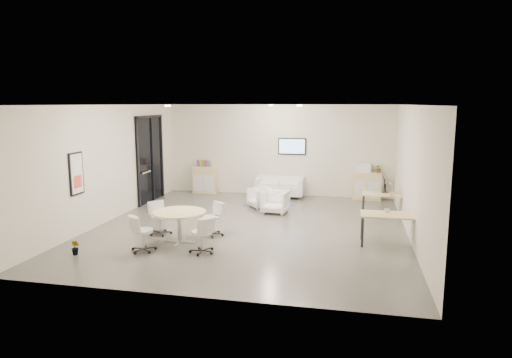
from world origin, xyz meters
The scene contains 21 objects.
room_shell centered at (0.00, 0.00, 1.60)m, with size 9.60×10.60×4.80m.
glass_door centered at (-3.95, 2.51, 1.50)m, with size 0.09×1.90×2.85m.
artwork centered at (-3.97, -1.60, 1.55)m, with size 0.05×0.54×1.04m.
wall_tv centered at (0.50, 4.46, 1.75)m, with size 0.98×0.06×0.58m.
ceiling_spots centered at (-0.20, 0.83, 3.18)m, with size 3.14×4.14×0.03m.
sideboard_left centered at (-2.64, 4.25, 0.48)m, with size 0.87×0.45×0.97m.
sideboard_right centered at (3.10, 4.25, 0.47)m, with size 0.95×0.46×0.95m.
books centered at (-2.69, 4.25, 1.08)m, with size 0.50×0.14×0.22m.
printer centered at (2.99, 4.25, 1.10)m, with size 0.50×0.44×0.32m.
loveseat centered at (0.13, 4.08, 0.34)m, with size 1.69×0.90×0.62m.
blue_rug centered at (-0.01, 2.84, 0.01)m, with size 1.47×0.98×0.01m, color #325B9B.
armchair_left centered at (-0.18, 2.31, 0.34)m, with size 0.67×0.62×0.68m, color silver.
armchair_right centered at (0.38, 1.69, 0.38)m, with size 0.73×0.68×0.75m, color silver.
desk_rear centered at (3.55, 1.93, 0.61)m, with size 1.34×0.73×0.68m.
desk_front centered at (3.52, -0.82, 0.66)m, with size 1.41×0.72×0.73m.
monitor centered at (3.51, 2.08, 0.91)m, with size 0.20×0.50×0.44m.
round_table centered at (-1.31, -1.68, 0.67)m, with size 1.24×1.24×0.75m.
meeting_chairs centered at (-1.31, -1.68, 0.41)m, with size 2.29×2.29×0.82m.
plant_cabinet centered at (3.47, 4.25, 1.06)m, with size 0.27×0.30×0.23m, color #3F7F3F.
plant_floor centered at (-3.19, -2.98, 0.08)m, with size 0.19×0.34×0.15m, color #3F7F3F.
cup centered at (3.42, -0.66, 0.79)m, with size 0.12×0.09×0.12m, color white.
Camera 1 is at (2.60, -11.40, 3.24)m, focal length 32.00 mm.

